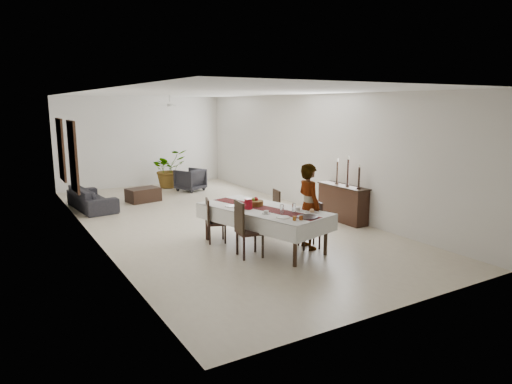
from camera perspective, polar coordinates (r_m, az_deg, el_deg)
The scene contains 85 objects.
floor at distance 11.74m, azimuth -5.16°, elevation -3.56°, with size 6.00×12.00×0.00m, color beige.
ceiling at distance 11.37m, azimuth -5.44°, elevation 12.25°, with size 6.00×12.00×0.02m, color white.
wall_back at distance 17.04m, azimuth -14.06°, elevation 6.13°, with size 6.00×0.02×3.20m, color silver.
wall_front at distance 6.61m, azimuth 17.68°, elevation -1.19°, with size 6.00×0.02×3.20m, color silver.
wall_left at distance 10.52m, azimuth -20.23°, elevation 3.00°, with size 0.02×12.00×3.20m, color silver.
wall_right at distance 13.01m, azimuth 6.77°, elevation 4.99°, with size 0.02×12.00×3.20m, color silver.
dining_table_top at distance 9.39m, azimuth 0.91°, elevation -2.26°, with size 1.08×2.60×0.05m, color black.
table_leg_fl at distance 8.37m, azimuth 4.91°, elevation -6.84°, with size 0.08×0.08×0.76m, color black.
table_leg_fr at distance 9.10m, azimuth 8.70°, elevation -5.46°, with size 0.08×0.08×0.76m, color black.
table_leg_bl at distance 10.04m, azimuth -6.14°, elevation -3.84°, with size 0.08×0.08×0.76m, color black.
table_leg_br at distance 10.66m, azimuth -2.22°, elevation -2.92°, with size 0.08×0.08×0.76m, color black.
tablecloth_top at distance 9.38m, azimuth 0.91°, elevation -2.07°, with size 1.28×2.80×0.01m, color silver.
tablecloth_drape_left at distance 8.98m, azimuth -1.85°, elevation -3.70°, with size 0.01×2.80×0.33m, color white.
tablecloth_drape_right at distance 9.88m, azimuth 3.42°, elevation -2.36°, with size 0.01×2.80×0.33m, color silver.
tablecloth_drape_near at distance 8.57m, azimuth 7.77°, elevation -4.52°, with size 1.28×0.01×0.33m, color silver.
tablecloth_drape_far at distance 10.39m, azimuth -4.72°, elevation -1.71°, with size 1.28×0.01×0.33m, color white.
table_runner at distance 9.38m, azimuth 0.91°, elevation -2.02°, with size 0.38×2.71×0.00m, color #59191A.
red_pitcher at distance 9.28m, azimuth -0.96°, elevation -1.49°, with size 0.16×0.16×0.22m, color maroon.
pitcher_handle at distance 9.21m, azimuth -1.36°, elevation -1.58°, with size 0.13×0.13×0.02m, color maroon.
wine_glass_near at distance 9.01m, azimuth 4.77°, elevation -2.01°, with size 0.08×0.08×0.18m, color white.
wine_glass_mid at distance 8.90m, azimuth 3.25°, elevation -2.16°, with size 0.08×0.08×0.18m, color white.
teacup_right at distance 9.20m, azimuth 5.26°, elevation -2.12°, with size 0.10×0.10×0.07m, color white.
saucer_right at distance 9.21m, azimuth 5.26°, elevation -2.28°, with size 0.16×0.16×0.01m, color silver.
teacup_left at distance 8.89m, azimuth 1.28°, elevation -2.54°, with size 0.10×0.10×0.07m, color silver.
saucer_left at distance 8.90m, azimuth 1.28°, elevation -2.71°, with size 0.16×0.16×0.01m, color silver.
plate_near_right at distance 9.04m, azimuth 7.00°, elevation -2.56°, with size 0.26×0.26×0.02m, color silver.
bread_near_right at distance 9.03m, azimuth 7.01°, elevation -2.37°, with size 0.10×0.10×0.10m, color tan.
plate_near_left at distance 8.62m, azimuth 3.40°, elevation -3.16°, with size 0.26×0.26×0.02m, color white.
plate_far_left at distance 9.55m, azimuth -3.13°, elevation -1.76°, with size 0.26×0.26×0.02m, color silver.
serving_tray at distance 8.67m, azimuth 6.44°, elevation -3.11°, with size 0.39×0.39×0.02m, color #45454B.
jam_jar_a at distance 8.46m, azimuth 5.63°, elevation -3.24°, with size 0.07×0.07×0.08m, color brown.
jam_jar_b at distance 8.41m, azimuth 4.83°, elevation -3.30°, with size 0.07×0.07×0.08m, color #8C4B14.
fruit_basket at distance 9.59m, azimuth -0.05°, elevation -1.41°, with size 0.33×0.33×0.11m, color brown.
fruit_red at distance 9.61m, azimuth -0.01°, elevation -0.89°, with size 0.10×0.10×0.10m, color #9C110F.
fruit_green at distance 9.57m, azimuth -0.37°, elevation -0.94°, with size 0.09×0.09×0.09m, color #5C8828.
chair_right_near_seat at distance 9.49m, azimuth 6.67°, elevation -4.43°, with size 0.41×0.41×0.05m, color black.
chair_right_near_leg_fl at distance 9.46m, azimuth 7.95°, elevation -5.93°, with size 0.04×0.04×0.40m, color black.
chair_right_near_leg_fr at distance 9.76m, azimuth 7.23°, elevation -5.39°, with size 0.04×0.04×0.40m, color black.
chair_right_near_leg_bl at distance 9.34m, azimuth 6.02°, elevation -6.10°, with size 0.04×0.04×0.40m, color black.
chair_right_near_leg_br at distance 9.65m, azimuth 5.36°, elevation -5.54°, with size 0.04×0.04×0.40m, color black.
chair_right_near_back at distance 9.48m, azimuth 7.76°, elevation -2.72°, with size 0.41×0.04×0.52m, color black.
chair_right_far_seat at distance 10.61m, azimuth 1.63°, elevation -2.69°, with size 0.41×0.41×0.05m, color black.
chair_right_far_leg_fl at distance 10.58m, azimuth 2.80°, elevation -4.02°, with size 0.04×0.04×0.41m, color black.
chair_right_far_leg_fr at distance 10.88m, azimuth 2.14°, elevation -3.59°, with size 0.04×0.04×0.41m, color black.
chair_right_far_leg_bl at distance 10.46m, azimuth 1.08°, elevation -4.18°, with size 0.04×0.04×0.41m, color black.
chair_right_far_leg_br at distance 10.77m, azimuth 0.47°, elevation -3.74°, with size 0.04×0.04×0.41m, color black.
chair_right_far_back at distance 10.62m, azimuth 2.58°, elevation -1.14°, with size 0.41×0.04×0.52m, color black.
chair_left_near_seat at distance 8.87m, azimuth -0.79°, elevation -5.01°, with size 0.47×0.47×0.05m, color black.
chair_left_near_leg_fl at distance 9.05m, azimuth -2.37°, elevation -6.41°, with size 0.05×0.05×0.47m, color black.
chair_left_near_leg_fr at distance 8.71m, azimuth -1.51°, elevation -7.11°, with size 0.05×0.05×0.47m, color black.
chair_left_near_leg_bl at distance 9.18m, azimuth -0.09°, elevation -6.14°, with size 0.05×0.05×0.47m, color black.
chair_left_near_leg_br at distance 8.84m, azimuth 0.85°, elevation -6.82°, with size 0.05×0.05×0.47m, color black.
chair_left_near_back at distance 8.71m, azimuth -2.11°, elevation -3.12°, with size 0.47×0.04×0.60m, color black.
chair_left_far_seat at distance 9.84m, azimuth -4.98°, elevation -3.87°, with size 0.40×0.40×0.05m, color black.
chair_left_far_leg_fl at distance 10.03m, azimuth -6.03°, elevation -4.92°, with size 0.04×0.04×0.40m, color black.
chair_left_far_leg_fr at distance 9.72m, azimuth -5.80°, elevation -5.44°, with size 0.04×0.04×0.40m, color black.
chair_left_far_leg_bl at distance 10.08m, azimuth -4.15°, elevation -4.82°, with size 0.04×0.04×0.40m, color black.
chair_left_far_leg_br at distance 9.76m, azimuth -3.86°, elevation -5.33°, with size 0.04×0.04×0.40m, color black.
chair_left_far_back at distance 9.75m, azimuth -6.08°, elevation -2.36°, with size 0.40×0.04×0.51m, color black.
woman at distance 9.36m, azimuth 6.62°, elevation -1.79°, with size 0.64×0.42×1.76m, color gray.
sideboard_body at distance 11.76m, azimuth 10.78°, elevation -1.46°, with size 0.40×1.48×0.89m, color black.
sideboard_top at distance 11.67m, azimuth 10.86°, elevation 0.75°, with size 0.43×1.54×0.03m, color black.
candlestick_near_base at distance 11.27m, azimuth 12.69°, elevation 0.47°, with size 0.10×0.10×0.03m, color black.
candlestick_near_shaft at distance 11.23m, azimuth 12.75°, elevation 1.78°, with size 0.05×0.05×0.49m, color black.
candlestick_near_candle at distance 11.19m, azimuth 12.81°, elevation 3.23°, with size 0.04×0.04×0.08m, color beige.
candlestick_mid_base at distance 11.56m, azimuth 11.35°, elevation 0.78°, with size 0.10×0.10×0.03m, color black.
candlestick_mid_shaft at distance 11.51m, azimuth 11.42°, elevation 2.42°, with size 0.05×0.05×0.64m, color black.
candlestick_mid_candle at distance 11.46m, azimuth 11.48°, elevation 4.21°, with size 0.04×0.04×0.08m, color beige.
candlestick_far_base at distance 11.85m, azimuth 10.08°, elevation 1.07°, with size 0.10×0.10×0.03m, color black.
candlestick_far_shaft at distance 11.81m, azimuth 10.12°, elevation 2.44°, with size 0.05×0.05×0.54m, color black.
candlestick_far_candle at distance 11.76m, azimuth 10.18°, elevation 3.94°, with size 0.04×0.04×0.08m, color white.
sofa at distance 13.73m, azimuth -19.82°, elevation -0.71°, with size 2.14×0.84×0.63m, color #262429.
armchair at distance 15.79m, azimuth -8.22°, elevation 1.53°, with size 0.81×0.84×0.76m, color #252428.
coffee_table at distance 14.33m, azimuth -13.92°, elevation -0.34°, with size 0.94×0.63×0.42m, color black.
potted_plant at distance 16.52m, azimuth -10.88°, elevation 2.88°, with size 1.21×1.05×1.35m, color #345622.
mirror_frame_near at distance 12.69m, azimuth -21.91°, elevation 4.13°, with size 0.06×1.05×1.85m, color black.
mirror_glass_near at distance 12.69m, azimuth -21.75°, elevation 4.14°, with size 0.01×0.90×1.70m, color silver.
mirror_frame_far at distance 14.76m, azimuth -23.20°, elevation 4.88°, with size 0.06×1.05×1.85m, color black.
mirror_glass_far at distance 14.76m, azimuth -23.07°, elevation 4.89°, with size 0.01×0.90×1.70m, color silver.
fan_rod at distance 14.14m, azimuth -10.75°, elevation 11.44°, with size 0.04×0.04×0.20m, color silver.
fan_hub at distance 14.14m, azimuth -10.72°, elevation 10.63°, with size 0.16×0.16×0.08m, color silver.
fan_blade_n at distance 14.47m, azimuth -11.20°, elevation 10.61°, with size 0.10×0.55×0.01m, color silver.
fan_blade_s at distance 13.81m, azimuth -10.21°, elevation 10.64°, with size 0.10×0.55×0.01m, color silver.
fan_blade_e at distance 14.26m, azimuth -9.38°, elevation 10.67°, with size 0.55×0.10×0.01m, color silver.
fan_blade_w at distance 14.02m, azimuth -12.08°, elevation 10.58°, with size 0.55×0.10×0.01m, color silver.
Camera 1 is at (-4.87, -10.27, 2.93)m, focal length 32.00 mm.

